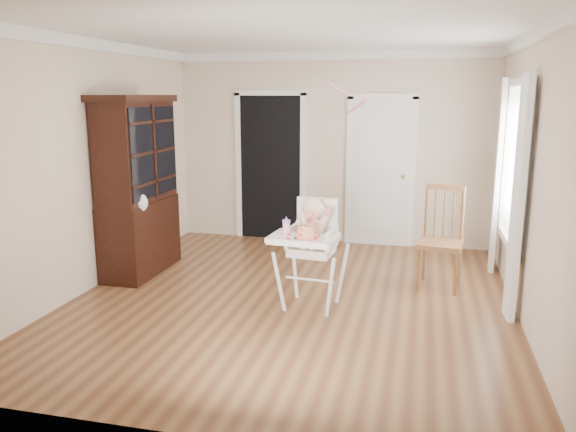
% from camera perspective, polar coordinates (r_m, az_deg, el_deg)
% --- Properties ---
extents(floor, '(5.00, 5.00, 0.00)m').
position_cam_1_polar(floor, '(5.97, 0.36, -8.49)').
color(floor, brown).
rests_on(floor, ground).
extents(ceiling, '(5.00, 5.00, 0.00)m').
position_cam_1_polar(ceiling, '(5.62, 0.39, 18.24)').
color(ceiling, white).
rests_on(ceiling, wall_back).
extents(wall_back, '(4.50, 0.00, 4.50)m').
position_cam_1_polar(wall_back, '(8.08, 4.45, 6.78)').
color(wall_back, beige).
rests_on(wall_back, floor).
extents(wall_left, '(0.00, 5.00, 5.00)m').
position_cam_1_polar(wall_left, '(6.52, -19.32, 4.84)').
color(wall_left, beige).
rests_on(wall_left, floor).
extents(wall_right, '(0.00, 5.00, 5.00)m').
position_cam_1_polar(wall_right, '(5.58, 23.54, 3.36)').
color(wall_right, beige).
rests_on(wall_right, floor).
extents(crown_molding, '(4.50, 5.00, 0.12)m').
position_cam_1_polar(crown_molding, '(5.61, 0.39, 17.63)').
color(crown_molding, white).
rests_on(crown_molding, ceiling).
extents(doorway, '(1.06, 0.05, 2.22)m').
position_cam_1_polar(doorway, '(8.27, -1.79, 5.26)').
color(doorway, black).
rests_on(doorway, wall_back).
extents(closet_door, '(0.96, 0.09, 2.13)m').
position_cam_1_polar(closet_door, '(8.01, 9.35, 4.26)').
color(closet_door, white).
rests_on(closet_door, wall_back).
extents(window_right, '(0.13, 1.84, 2.30)m').
position_cam_1_polar(window_right, '(6.36, 21.67, 3.91)').
color(window_right, white).
rests_on(window_right, wall_right).
extents(high_chair, '(0.71, 0.85, 1.12)m').
position_cam_1_polar(high_chair, '(5.58, 2.40, -2.54)').
color(high_chair, white).
rests_on(high_chair, floor).
extents(baby, '(0.33, 0.26, 0.51)m').
position_cam_1_polar(baby, '(5.56, 2.52, -0.79)').
color(baby, beige).
rests_on(baby, high_chair).
extents(cake, '(0.22, 0.22, 0.10)m').
position_cam_1_polar(cake, '(5.30, 1.82, -1.78)').
color(cake, silver).
rests_on(cake, high_chair).
extents(sippy_cup, '(0.08, 0.08, 0.18)m').
position_cam_1_polar(sippy_cup, '(5.45, -0.17, -1.10)').
color(sippy_cup, '#F394D2').
rests_on(sippy_cup, high_chair).
extents(china_cabinet, '(0.56, 1.25, 2.11)m').
position_cam_1_polar(china_cabinet, '(6.87, -14.99, 2.96)').
color(china_cabinet, black).
rests_on(china_cabinet, floor).
extents(dining_chair, '(0.53, 0.53, 1.13)m').
position_cam_1_polar(dining_chair, '(6.45, 15.27, -2.43)').
color(dining_chair, brown).
rests_on(dining_chair, floor).
extents(streamer, '(0.30, 0.42, 0.15)m').
position_cam_1_polar(streamer, '(6.39, 4.95, 12.81)').
color(streamer, pink).
rests_on(streamer, ceiling).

